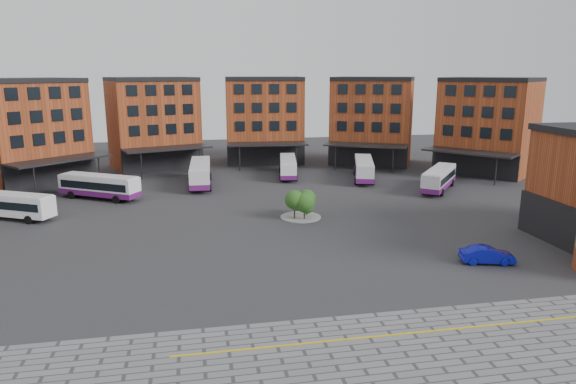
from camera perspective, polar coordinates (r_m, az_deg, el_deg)
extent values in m
plane|color=#28282B|center=(44.18, 2.15, -7.23)|extent=(160.00, 160.00, 0.00)
cube|color=gold|center=(32.54, 11.41, -15.31)|extent=(26.00, 0.15, 0.02)
cube|color=#9A4321|center=(80.82, -26.70, 5.83)|extent=(16.35, 16.13, 14.00)
cube|color=black|center=(77.22, -24.72, 1.98)|extent=(10.00, 9.07, 4.00)
cube|color=black|center=(80.39, -27.25, 10.99)|extent=(16.55, 16.35, 0.60)
cube|color=black|center=(76.13, -25.17, 7.29)|extent=(8.60, 7.77, 8.00)
cube|color=black|center=(74.85, -24.01, 3.29)|extent=(12.61, 11.97, 0.25)
cylinder|color=black|center=(71.56, -26.32, 1.02)|extent=(0.20, 0.20, 4.00)
cylinder|color=black|center=(75.91, -20.22, 2.21)|extent=(0.20, 0.20, 4.00)
cube|color=#9A4321|center=(87.39, -14.72, 7.26)|extent=(15.55, 13.69, 14.00)
cube|color=black|center=(83.40, -13.64, 3.58)|extent=(12.45, 4.71, 4.00)
cube|color=black|center=(86.99, -15.01, 12.04)|extent=(15.65, 13.97, 0.60)
cube|color=black|center=(82.36, -13.87, 8.50)|extent=(10.87, 3.87, 8.00)
cube|color=black|center=(80.87, -13.25, 4.74)|extent=(13.72, 8.39, 0.25)
cylinder|color=black|center=(78.30, -15.97, 2.83)|extent=(0.20, 0.20, 4.00)
cylinder|color=black|center=(80.88, -9.71, 3.47)|extent=(0.20, 0.20, 4.00)
cube|color=#9A4321|center=(90.50, -2.71, 7.86)|extent=(13.67, 10.88, 14.00)
cube|color=black|center=(86.32, -2.44, 4.26)|extent=(13.00, 1.41, 4.00)
cube|color=black|center=(90.12, -2.76, 12.49)|extent=(13.69, 11.18, 0.60)
cube|color=black|center=(85.30, -2.48, 9.02)|extent=(11.42, 0.95, 8.00)
cube|color=black|center=(83.71, -2.33, 5.36)|extent=(13.28, 5.30, 0.25)
cylinder|color=black|center=(82.01, -5.40, 3.74)|extent=(0.20, 0.20, 4.00)
cylinder|color=black|center=(82.71, 0.93, 3.87)|extent=(0.20, 0.20, 4.00)
cube|color=#9A4321|center=(90.02, 9.32, 7.67)|extent=(16.12, 14.81, 14.00)
cube|color=black|center=(85.87, 8.79, 4.07)|extent=(11.81, 6.35, 4.00)
cube|color=black|center=(89.63, 9.49, 12.32)|extent=(16.26, 15.08, 0.60)
cube|color=black|center=(84.84, 8.94, 8.85)|extent=(10.26, 5.33, 8.00)
cube|color=black|center=(83.27, 8.62, 5.18)|extent=(13.58, 9.82, 0.25)
cylinder|color=black|center=(82.54, 5.26, 3.80)|extent=(0.20, 0.20, 4.00)
cylinder|color=black|center=(81.32, 11.57, 3.44)|extent=(0.20, 0.20, 4.00)
cube|color=#9A4321|center=(85.95, 21.31, 6.70)|extent=(16.02, 16.39, 14.00)
cube|color=black|center=(82.05, 19.95, 3.00)|extent=(8.74, 10.28, 4.00)
cube|color=black|center=(85.55, 21.72, 11.55)|extent=(16.25, 16.58, 0.60)
cube|color=black|center=(80.99, 20.30, 8.00)|extent=(7.47, 8.86, 8.00)
cube|color=black|center=(79.55, 19.49, 4.20)|extent=(11.73, 12.79, 0.25)
cylinder|color=black|center=(79.85, 15.87, 3.03)|extent=(0.20, 0.20, 4.00)
cylinder|color=black|center=(76.77, 22.09, 2.17)|extent=(0.20, 0.20, 4.00)
cube|color=black|center=(51.84, 28.27, -3.41)|extent=(0.40, 12.00, 4.00)
cylinder|color=gray|center=(55.71, 1.41, -2.80)|extent=(4.40, 4.40, 0.12)
cylinder|color=#332114|center=(54.79, 0.73, -2.29)|extent=(0.14, 0.14, 1.56)
sphere|color=#284E1A|center=(54.43, 0.74, -0.87)|extent=(2.07, 2.07, 2.07)
sphere|color=#284E1A|center=(54.45, 0.97, -1.37)|extent=(1.45, 1.45, 1.45)
cylinder|color=#332114|center=(56.27, 2.09, -1.97)|extent=(0.14, 0.14, 1.38)
sphere|color=#284E1A|center=(55.96, 2.10, -0.74)|extent=(2.00, 2.00, 2.00)
sphere|color=#284E1A|center=(55.96, 2.33, -1.18)|extent=(1.40, 1.40, 1.40)
cylinder|color=#332114|center=(54.64, 1.84, -2.44)|extent=(0.14, 0.14, 1.36)
sphere|color=#284E1A|center=(54.32, 1.85, -1.20)|extent=(2.15, 2.15, 2.15)
sphere|color=#284E1A|center=(54.33, 2.09, -1.64)|extent=(1.50, 1.50, 1.50)
cube|color=white|center=(62.35, -28.42, -1.23)|extent=(9.79, 6.50, 2.19)
cube|color=black|center=(62.32, -28.44, -1.09)|extent=(9.11, 6.19, 0.85)
cube|color=silver|center=(62.11, -28.54, -0.21)|extent=(9.40, 6.24, 0.11)
cylinder|color=black|center=(59.69, -26.89, -2.78)|extent=(0.92, 0.65, 0.90)
cylinder|color=black|center=(61.26, -25.48, -2.25)|extent=(0.92, 0.65, 0.90)
cube|color=white|center=(67.64, -20.23, 0.70)|extent=(10.34, 7.57, 2.37)
cube|color=black|center=(67.61, -20.24, 0.84)|extent=(9.64, 7.18, 0.92)
cube|color=silver|center=(67.40, -20.31, 1.72)|extent=(9.93, 7.27, 0.12)
cube|color=black|center=(71.07, -23.45, 1.17)|extent=(1.17, 1.82, 1.06)
cube|color=#621768|center=(67.82, -20.17, 0.00)|extent=(10.40, 7.62, 0.68)
cylinder|color=black|center=(69.28, -22.93, -0.30)|extent=(0.98, 0.75, 0.97)
cylinder|color=black|center=(71.00, -21.61, 0.12)|extent=(0.98, 0.75, 0.97)
cylinder|color=black|center=(64.86, -18.54, -0.80)|extent=(0.98, 0.75, 0.97)
cylinder|color=black|center=(66.69, -17.25, -0.34)|extent=(0.98, 0.75, 0.97)
cube|color=silver|center=(71.97, -9.72, 2.17)|extent=(3.10, 11.67, 2.58)
cube|color=black|center=(71.94, -9.73, 2.31)|extent=(3.12, 10.75, 1.00)
cube|color=silver|center=(71.73, -9.77, 3.22)|extent=(2.98, 11.20, 0.13)
cube|color=black|center=(77.52, -9.65, 3.13)|extent=(2.24, 0.21, 1.16)
cube|color=#621768|center=(72.15, -9.70, 1.45)|extent=(3.14, 11.71, 0.74)
cylinder|color=black|center=(75.91, -10.62, 1.67)|extent=(0.36, 1.06, 1.05)
cylinder|color=black|center=(75.84, -8.64, 1.74)|extent=(0.36, 1.06, 1.05)
cylinder|color=black|center=(68.67, -10.84, 0.45)|extent=(0.36, 1.06, 1.05)
cylinder|color=black|center=(68.59, -8.64, 0.52)|extent=(0.36, 1.06, 1.05)
cube|color=white|center=(77.11, 0.00, 2.91)|extent=(3.95, 10.37, 2.26)
cube|color=black|center=(77.08, 0.00, 3.03)|extent=(3.87, 9.58, 0.88)
cube|color=silver|center=(76.91, 0.00, 3.78)|extent=(3.79, 9.96, 0.11)
cube|color=black|center=(81.97, -0.08, 3.68)|extent=(1.95, 0.44, 1.01)
cube|color=#621768|center=(77.26, 0.00, 2.33)|extent=(3.99, 10.42, 0.64)
cylinder|color=black|center=(80.50, -0.87, 2.50)|extent=(0.42, 0.95, 0.92)
cylinder|color=black|center=(80.54, 0.77, 2.51)|extent=(0.42, 0.95, 0.92)
cylinder|color=black|center=(74.14, -0.84, 1.57)|extent=(0.42, 0.95, 0.92)
cylinder|color=black|center=(74.18, 0.94, 1.58)|extent=(0.42, 0.95, 0.92)
cube|color=silver|center=(75.63, 8.43, 2.65)|extent=(5.46, 11.04, 2.40)
cube|color=black|center=(75.60, 8.43, 2.78)|extent=(5.27, 10.23, 0.93)
cube|color=silver|center=(75.41, 8.46, 3.58)|extent=(5.25, 10.60, 0.12)
cube|color=black|center=(80.80, 8.29, 3.49)|extent=(2.03, 0.72, 1.08)
cube|color=#621768|center=(75.79, 8.40, 2.01)|extent=(5.51, 11.09, 0.69)
cylinder|color=black|center=(79.21, 7.42, 2.24)|extent=(0.57, 1.02, 0.98)
cylinder|color=black|center=(79.31, 9.19, 2.19)|extent=(0.57, 1.02, 0.98)
cylinder|color=black|center=(72.44, 7.53, 1.20)|extent=(0.57, 1.02, 0.98)
cylinder|color=black|center=(72.55, 9.46, 1.15)|extent=(0.57, 1.02, 0.98)
cube|color=silver|center=(71.07, 16.43, 1.52)|extent=(8.38, 9.63, 2.32)
cube|color=black|center=(71.04, 16.44, 1.65)|extent=(7.90, 9.01, 0.90)
cube|color=silver|center=(70.85, 16.49, 2.48)|extent=(8.04, 9.24, 0.11)
cube|color=black|center=(75.97, 17.24, 2.36)|extent=(1.65, 1.35, 1.04)
cube|color=#621768|center=(71.23, 16.39, 0.87)|extent=(8.43, 9.68, 0.66)
cylinder|color=black|center=(74.75, 16.01, 1.16)|extent=(0.82, 0.92, 0.95)
cylinder|color=black|center=(74.32, 17.80, 0.97)|extent=(0.82, 0.92, 0.95)
cylinder|color=black|center=(68.36, 14.82, 0.14)|extent=(0.82, 0.92, 0.95)
cylinder|color=black|center=(67.89, 16.76, -0.08)|extent=(0.82, 0.92, 0.95)
imported|color=#0B119B|center=(45.61, 21.25, -6.54)|extent=(4.56, 2.51, 1.43)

